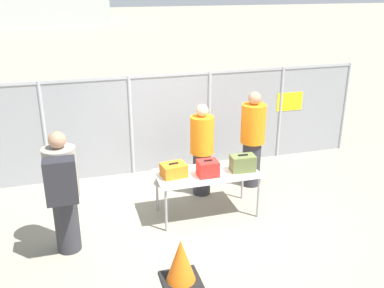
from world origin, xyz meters
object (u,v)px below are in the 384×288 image
(suitcase_olive, at_px, (243,163))
(security_worker_near, at_px, (202,149))
(utility_trailer, at_px, (223,123))
(traffic_cone, at_px, (181,262))
(inspection_table, at_px, (207,176))
(suitcase_orange, at_px, (174,170))
(traveler_hooded, at_px, (63,190))
(suitcase_red, at_px, (208,168))
(security_worker_far, at_px, (253,138))

(suitcase_olive, distance_m, security_worker_near, 0.94)
(utility_trailer, distance_m, traffic_cone, 5.46)
(inspection_table, xyz_separation_m, suitcase_orange, (-0.55, 0.03, 0.16))
(traveler_hooded, bearing_deg, suitcase_red, -13.28)
(traveler_hooded, bearing_deg, suitcase_olive, -14.90)
(suitcase_orange, distance_m, traffic_cone, 1.73)
(inspection_table, bearing_deg, suitcase_red, -104.50)
(security_worker_far, bearing_deg, security_worker_near, -15.50)
(suitcase_orange, bearing_deg, suitcase_olive, -5.85)
(inspection_table, xyz_separation_m, suitcase_olive, (0.58, -0.08, 0.19))
(suitcase_red, relative_size, security_worker_far, 0.18)
(suitcase_olive, bearing_deg, suitcase_red, -178.27)
(suitcase_red, distance_m, suitcase_olive, 0.61)
(suitcase_red, relative_size, utility_trailer, 0.08)
(security_worker_near, bearing_deg, suitcase_orange, 52.46)
(suitcase_red, xyz_separation_m, suitcase_olive, (0.61, 0.02, 0.01))
(traveler_hooded, bearing_deg, security_worker_near, 4.26)
(suitcase_olive, distance_m, traveler_hooded, 2.86)
(traveler_hooded, distance_m, security_worker_far, 3.65)
(suitcase_red, height_order, security_worker_near, security_worker_near)
(suitcase_olive, bearing_deg, traffic_cone, -134.40)
(security_worker_near, xyz_separation_m, utility_trailer, (1.36, 2.60, -0.46))
(traffic_cone, bearing_deg, security_worker_far, 49.73)
(inspection_table, relative_size, security_worker_near, 0.98)
(traffic_cone, bearing_deg, inspection_table, 60.95)
(suitcase_orange, distance_m, traveler_hooded, 1.77)
(suitcase_orange, distance_m, utility_trailer, 3.93)
(suitcase_red, distance_m, traffic_cone, 1.79)
(traveler_hooded, distance_m, security_worker_near, 2.69)
(inspection_table, height_order, security_worker_near, security_worker_near)
(suitcase_olive, relative_size, security_worker_far, 0.22)
(security_worker_near, bearing_deg, security_worker_far, -168.57)
(inspection_table, bearing_deg, security_worker_near, 79.20)
(utility_trailer, bearing_deg, suitcase_orange, -121.86)
(traveler_hooded, height_order, utility_trailer, traveler_hooded)
(suitcase_red, height_order, traffic_cone, suitcase_red)
(utility_trailer, bearing_deg, security_worker_far, -97.89)
(inspection_table, bearing_deg, utility_trailer, 65.78)
(suitcase_orange, relative_size, traffic_cone, 0.66)
(inspection_table, height_order, suitcase_orange, suitcase_orange)
(suitcase_olive, bearing_deg, inspection_table, 171.84)
(suitcase_olive, distance_m, utility_trailer, 3.59)
(traveler_hooded, bearing_deg, suitcase_orange, -6.18)
(suitcase_red, height_order, security_worker_far, security_worker_far)
(security_worker_near, relative_size, traffic_cone, 2.69)
(security_worker_far, distance_m, traffic_cone, 3.20)
(inspection_table, height_order, security_worker_far, security_worker_far)
(security_worker_far, relative_size, utility_trailer, 0.43)
(security_worker_near, distance_m, utility_trailer, 2.98)
(suitcase_orange, height_order, utility_trailer, suitcase_orange)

